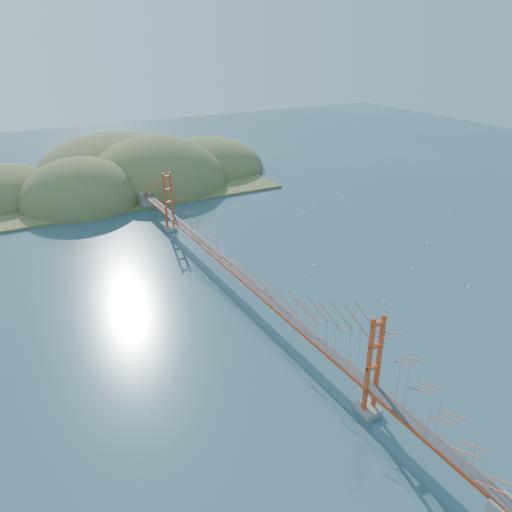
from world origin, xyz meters
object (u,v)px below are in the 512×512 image
bridge (237,250)px  sailboat_2 (469,286)px  sailboat_0 (314,265)px  sailboat_1 (413,268)px

bridge → sailboat_2: bridge is taller
sailboat_0 → sailboat_2: 24.70m
sailboat_1 → sailboat_2: sailboat_2 is taller
sailboat_1 → sailboat_2: 9.50m
bridge → sailboat_0: (15.60, 1.97, -6.85)m
bridge → sailboat_2: 36.80m
sailboat_1 → sailboat_0: size_ratio=0.80×
sailboat_2 → sailboat_0: bearing=132.6°
bridge → sailboat_0: 17.16m
sailboat_1 → sailboat_0: bearing=146.4°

